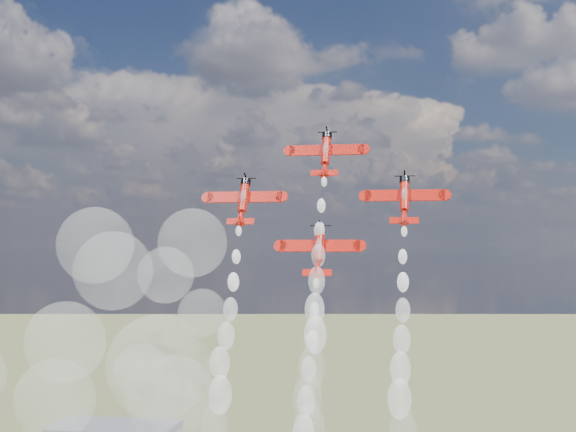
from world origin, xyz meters
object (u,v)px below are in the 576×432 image
(plane_slot, at_px, (319,250))
(plane_left, at_px, (243,200))
(plane_right, at_px, (404,199))
(plane_lead, at_px, (326,153))

(plane_slot, bearing_deg, plane_left, 161.40)
(plane_right, xyz_separation_m, plane_slot, (-13.85, -4.66, -8.50))
(plane_left, xyz_separation_m, plane_slot, (13.85, -4.66, -8.50))
(plane_slot, bearing_deg, plane_lead, 90.00)
(plane_right, distance_m, plane_slot, 16.91)
(plane_lead, relative_size, plane_right, 1.00)
(plane_left, bearing_deg, plane_right, 0.00)
(plane_lead, relative_size, plane_slot, 1.00)
(plane_right, bearing_deg, plane_lead, 161.40)
(plane_left, distance_m, plane_right, 27.70)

